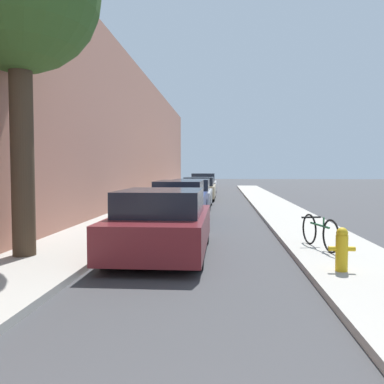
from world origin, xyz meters
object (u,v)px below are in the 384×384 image
object	(u,v)px
parked_car_white	(204,184)
parked_car_navy	(180,202)
parked_car_champagne	(199,189)
parked_car_maroon	(162,223)
fire_hydrant	(342,249)
bicycle	(319,232)
parked_car_silver	(192,194)

from	to	relation	value
parked_car_white	parked_car_navy	bearing A→B (deg)	-90.06
parked_car_champagne	parked_car_maroon	bearing A→B (deg)	-89.50
parked_car_maroon	parked_car_champagne	bearing A→B (deg)	90.50
parked_car_navy	fire_hydrant	distance (m)	7.67
parked_car_white	fire_hydrant	xyz separation A→B (m)	(3.38, -23.14, -0.21)
parked_car_maroon	bicycle	world-z (taller)	parked_car_maroon
parked_car_maroon	parked_car_white	xyz separation A→B (m)	(-0.15, 21.47, 0.05)
parked_car_champagne	parked_car_white	bearing A→B (deg)	90.13
parked_car_maroon	parked_car_champagne	world-z (taller)	parked_car_maroon
parked_car_navy	parked_car_silver	size ratio (longest dim) A/B	1.02
parked_car_maroon	parked_car_silver	xyz separation A→B (m)	(-0.17, 10.52, -0.02)
parked_car_maroon	fire_hydrant	size ratio (longest dim) A/B	5.82
parked_car_maroon	fire_hydrant	distance (m)	3.64
parked_car_navy	fire_hydrant	size ratio (longest dim) A/B	6.25
bicycle	parked_car_maroon	bearing A→B (deg)	171.58
parked_car_navy	parked_car_white	bearing A→B (deg)	89.94
parked_car_champagne	parked_car_white	xyz separation A→B (m)	(-0.01, 5.77, 0.07)
parked_car_white	fire_hydrant	size ratio (longest dim) A/B	6.22
parked_car_white	bicycle	bearing A→B (deg)	-80.73
parked_car_maroon	parked_car_white	world-z (taller)	parked_car_white
parked_car_champagne	parked_car_white	world-z (taller)	parked_car_white
parked_car_maroon	parked_car_silver	size ratio (longest dim) A/B	0.95
parked_car_silver	bicycle	bearing A→B (deg)	-71.27
parked_car_silver	bicycle	size ratio (longest dim) A/B	2.70
fire_hydrant	parked_car_maroon	bearing A→B (deg)	152.56
parked_car_silver	parked_car_white	xyz separation A→B (m)	(0.02, 10.94, 0.06)
parked_car_navy	parked_car_champagne	xyz separation A→B (m)	(0.03, 10.49, -0.04)
parked_car_white	parked_car_champagne	bearing A→B (deg)	-89.87
parked_car_maroon	parked_car_navy	xyz separation A→B (m)	(-0.17, 5.20, 0.03)
parked_car_white	fire_hydrant	bearing A→B (deg)	-81.70
parked_car_navy	parked_car_silver	bearing A→B (deg)	89.97
parked_car_white	bicycle	xyz separation A→B (m)	(3.46, -21.19, -0.23)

